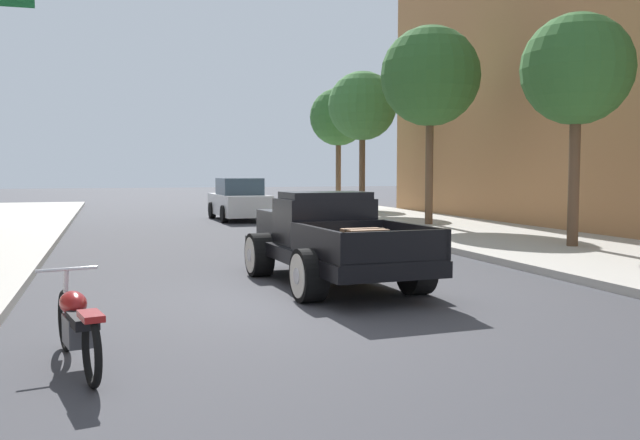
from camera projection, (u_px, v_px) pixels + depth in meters
ground_plane at (327, 298)px, 10.59m from camera, size 140.00×140.00×0.00m
hotrod_truck_black at (326, 239)px, 12.02m from camera, size 2.39×5.02×1.58m
motorcycle_parked at (77, 324)px, 6.81m from camera, size 0.70×2.09×0.93m
car_background_white at (239, 201)px, 27.14m from camera, size 1.98×4.35×1.65m
street_tree_nearest at (577, 70)px, 16.23m from camera, size 2.61×2.61×5.48m
street_tree_second at (430, 77)px, 22.93m from camera, size 3.31×3.31×6.58m
street_tree_third at (362, 106)px, 29.57m from camera, size 2.95×2.95×6.03m
street_tree_farthest at (338, 117)px, 34.10m from camera, size 2.83×2.83×5.85m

